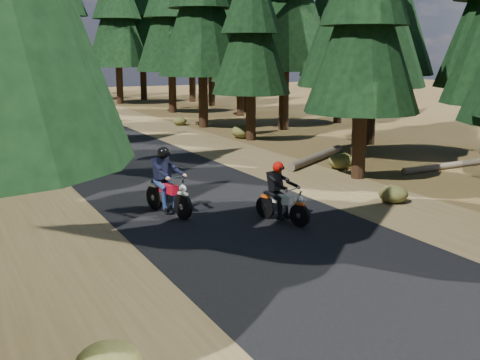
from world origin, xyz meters
name	(u,v)px	position (x,y,z in m)	size (l,w,h in m)	color
ground	(269,238)	(0.00, 0.00, 0.00)	(120.00, 120.00, 0.00)	#4E3C1B
road	(188,193)	(0.00, 5.00, 0.01)	(6.00, 100.00, 0.01)	black
shoulder_l	(32,211)	(-4.60, 5.00, 0.00)	(3.20, 100.00, 0.01)	brown
shoulder_r	(314,179)	(4.60, 5.00, 0.00)	(3.20, 100.00, 0.01)	brown
log_near	(317,157)	(6.62, 7.82, 0.16)	(0.32, 0.32, 4.89)	#4C4233
log_far	(446,166)	(9.94, 4.28, 0.12)	(0.24, 0.24, 4.23)	#4C4233
understory_shrubs	(201,167)	(1.48, 7.42, 0.29)	(14.78, 31.97, 0.67)	#474C1E
rider_lead	(282,203)	(0.93, 0.97, 0.52)	(1.07, 1.82, 1.55)	silver
rider_follow	(168,192)	(-1.37, 3.03, 0.61)	(1.10, 2.11, 1.80)	#A80B1D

